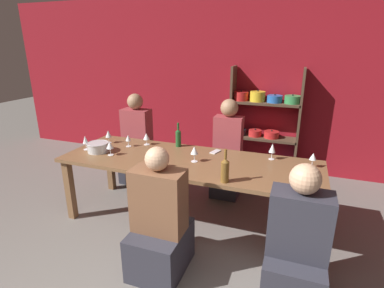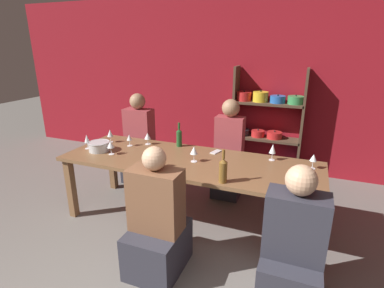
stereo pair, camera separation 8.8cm
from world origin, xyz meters
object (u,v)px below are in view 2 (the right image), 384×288
(wine_glass_white_d, at_px, (148,136))
(wine_glass_empty_b, at_px, (129,138))
(wine_glass_white_a, at_px, (111,145))
(dining_table, at_px, (189,166))
(wine_bottle_green, at_px, (179,137))
(person_far_a, at_px, (140,149))
(wine_glass_empty_a, at_px, (110,133))
(wine_glass_red_c, at_px, (160,157))
(wine_glass_white_b, at_px, (313,158))
(wine_glass_red_a, at_px, (194,151))
(wine_bottle_dark, at_px, (223,170))
(person_far_b, at_px, (229,160))
(wine_glass_white_c, at_px, (87,139))
(mixing_bowl, at_px, (99,146))
(person_near_a, at_px, (291,258))
(shelf_unit, at_px, (265,130))
(person_near_b, at_px, (157,228))
(cell_phone, at_px, (216,152))
(wine_glass_red_b, at_px, (273,149))

(wine_glass_white_d, bearing_deg, wine_glass_empty_b, -141.90)
(wine_glass_white_a, height_order, wine_glass_empty_b, wine_glass_white_a)
(dining_table, distance_m, wine_bottle_green, 0.51)
(person_far_a, bearing_deg, wine_glass_empty_a, 85.42)
(wine_bottle_green, height_order, wine_glass_red_c, wine_bottle_green)
(wine_glass_white_b, height_order, person_far_a, person_far_a)
(wine_glass_red_a, relative_size, person_far_a, 0.13)
(wine_glass_empty_a, bearing_deg, wine_bottle_dark, -19.89)
(wine_glass_red_a, distance_m, person_far_b, 0.95)
(wine_glass_white_b, relative_size, wine_glass_empty_b, 1.06)
(wine_bottle_green, relative_size, wine_glass_white_b, 1.94)
(wine_bottle_green, xyz_separation_m, wine_glass_red_c, (0.08, -0.67, -0.01))
(wine_glass_white_c, bearing_deg, mixing_bowl, -3.97)
(wine_glass_white_d, bearing_deg, wine_bottle_green, 10.77)
(wine_glass_white_b, bearing_deg, wine_glass_white_a, -169.28)
(wine_glass_empty_a, distance_m, wine_glass_white_c, 0.33)
(dining_table, distance_m, person_near_a, 1.43)
(wine_glass_white_c, xyz_separation_m, person_far_a, (0.15, 0.92, -0.40))
(wine_glass_empty_a, bearing_deg, shelf_unit, 41.74)
(person_near_a, distance_m, person_far_b, 1.86)
(person_far_a, height_order, person_near_b, person_far_a)
(wine_bottle_dark, height_order, wine_glass_empty_b, wine_bottle_dark)
(dining_table, bearing_deg, wine_glass_empty_a, 170.17)
(wine_glass_white_b, bearing_deg, wine_glass_white_d, 177.97)
(shelf_unit, height_order, wine_glass_white_b, shelf_unit)
(wine_bottle_green, height_order, person_near_a, person_near_a)
(wine_bottle_green, bearing_deg, wine_bottle_dark, -44.98)
(wine_glass_white_c, bearing_deg, wine_bottle_dark, -9.35)
(wine_glass_white_d, distance_m, person_near_a, 2.19)
(cell_phone, xyz_separation_m, person_far_a, (-1.32, 0.47, -0.29))
(wine_glass_red_a, height_order, person_far_a, person_far_a)
(wine_bottle_green, bearing_deg, wine_glass_white_c, -153.61)
(mixing_bowl, distance_m, wine_glass_white_a, 0.21)
(wine_bottle_dark, bearing_deg, wine_glass_red_a, 138.82)
(wine_glass_white_a, xyz_separation_m, person_far_a, (-0.23, 0.98, -0.40))
(wine_glass_red_c, bearing_deg, person_far_a, 129.80)
(wine_glass_white_c, distance_m, person_far_a, 1.02)
(wine_glass_empty_b, height_order, wine_glass_white_d, wine_glass_white_d)
(wine_glass_white_b, height_order, person_near_b, person_near_b)
(wine_glass_white_a, height_order, wine_glass_white_d, wine_glass_white_a)
(wine_glass_white_b, xyz_separation_m, wine_glass_white_c, (-2.52, -0.35, 0.01))
(wine_bottle_green, xyz_separation_m, wine_glass_empty_a, (-0.88, -0.18, -0.00))
(mixing_bowl, distance_m, wine_bottle_green, 0.95)
(person_far_a, bearing_deg, cell_phone, 160.20)
(shelf_unit, distance_m, person_near_a, 2.62)
(wine_bottle_green, xyz_separation_m, wine_glass_white_c, (-0.99, -0.49, 0.00))
(wine_glass_red_a, height_order, wine_glass_white_c, wine_glass_white_c)
(wine_glass_white_a, height_order, person_far_a, person_far_a)
(wine_glass_white_b, xyz_separation_m, wine_glass_red_b, (-0.41, 0.09, 0.01))
(shelf_unit, distance_m, wine_glass_white_c, 2.61)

